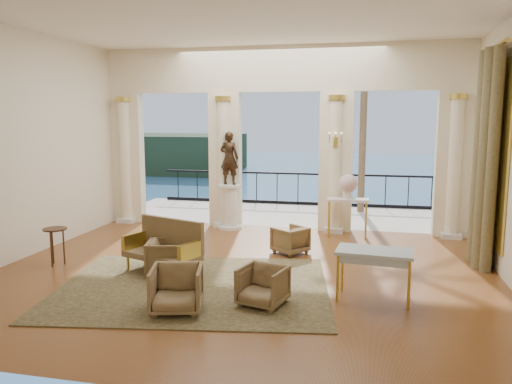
% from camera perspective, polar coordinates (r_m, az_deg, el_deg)
% --- Properties ---
extents(floor, '(9.00, 9.00, 0.00)m').
position_cam_1_polar(floor, '(9.11, -1.62, -9.27)').
color(floor, '#4D290C').
rests_on(floor, ground).
extents(room_walls, '(9.00, 9.00, 9.00)m').
position_cam_1_polar(room_walls, '(7.60, -3.79, 9.24)').
color(room_walls, white).
rests_on(room_walls, ground).
extents(arcade, '(9.00, 0.56, 4.50)m').
position_cam_1_polar(arcade, '(12.41, 2.68, 7.58)').
color(arcade, '#F3E9C1').
rests_on(arcade, ground).
extents(terrace, '(10.00, 3.60, 0.10)m').
position_cam_1_polar(terrace, '(14.64, 3.94, -2.67)').
color(terrace, '#B2A996').
rests_on(terrace, ground).
extents(balustrade, '(9.00, 0.06, 1.03)m').
position_cam_1_polar(balustrade, '(16.12, 4.81, 0.01)').
color(balustrade, black).
rests_on(balustrade, terrace).
extents(palm_tree, '(2.00, 2.00, 4.50)m').
position_cam_1_polar(palm_tree, '(15.07, 12.33, 13.30)').
color(palm_tree, '#4C3823').
rests_on(palm_tree, terrace).
extents(headland, '(22.00, 18.00, 6.00)m').
position_cam_1_polar(headland, '(84.93, -9.75, 4.46)').
color(headland, black).
rests_on(headland, sea).
extents(sea, '(160.00, 160.00, 0.00)m').
position_cam_1_polar(sea, '(69.00, 10.67, 1.02)').
color(sea, '#2A5390').
rests_on(sea, ground).
extents(curtain, '(0.33, 1.40, 4.09)m').
position_cam_1_polar(curtain, '(10.17, 24.78, 3.44)').
color(curtain, brown).
rests_on(curtain, ground).
extents(window_frame, '(0.04, 1.60, 3.40)m').
position_cam_1_polar(window_frame, '(10.20, 25.83, 3.84)').
color(window_frame, gold).
rests_on(window_frame, room_walls).
extents(wall_sconce, '(0.30, 0.11, 0.33)m').
position_cam_1_polar(wall_sconce, '(11.95, 9.07, 5.75)').
color(wall_sconce, gold).
rests_on(wall_sconce, arcade).
extents(rug, '(4.88, 4.07, 0.02)m').
position_cam_1_polar(rug, '(8.45, -7.13, -10.67)').
color(rug, '#2C2F16').
rests_on(rug, ground).
extents(armchair_a, '(0.86, 0.83, 0.74)m').
position_cam_1_polar(armchair_a, '(7.38, -9.08, -10.66)').
color(armchair_a, '#4C3C23').
rests_on(armchair_a, ground).
extents(armchair_b, '(0.77, 0.74, 0.66)m').
position_cam_1_polar(armchair_b, '(7.53, 0.77, -10.47)').
color(armchair_b, '#4C3C23').
rests_on(armchair_b, ground).
extents(armchair_c, '(0.81, 0.82, 0.62)m').
position_cam_1_polar(armchair_c, '(10.34, 3.91, -5.33)').
color(armchair_c, '#4C3C23').
rests_on(armchair_c, ground).
extents(armchair_d, '(0.75, 0.78, 0.68)m').
position_cam_1_polar(armchair_d, '(9.14, -10.17, -7.11)').
color(armchair_d, '#4C3C23').
rests_on(armchair_d, ground).
extents(settee, '(1.57, 1.08, 0.96)m').
position_cam_1_polar(settee, '(9.21, -10.29, -6.12)').
color(settee, '#4C3C23').
rests_on(settee, ground).
extents(game_table, '(1.19, 0.72, 0.78)m').
position_cam_1_polar(game_table, '(7.87, 13.41, -7.03)').
color(game_table, silver).
rests_on(game_table, ground).
extents(pedestal, '(0.62, 0.62, 1.13)m').
position_cam_1_polar(pedestal, '(12.56, -3.04, -1.77)').
color(pedestal, silver).
rests_on(pedestal, ground).
extents(statue, '(0.51, 0.36, 1.31)m').
position_cam_1_polar(statue, '(12.40, -3.08, 3.89)').
color(statue, '#302115').
rests_on(statue, pedestal).
extents(console_table, '(0.98, 0.43, 0.91)m').
position_cam_1_polar(console_table, '(11.81, 10.43, -1.50)').
color(console_table, silver).
rests_on(console_table, ground).
extents(urn, '(0.43, 0.43, 0.57)m').
position_cam_1_polar(urn, '(11.74, 10.50, 0.82)').
color(urn, white).
rests_on(urn, console_table).
extents(side_table, '(0.44, 0.44, 0.72)m').
position_cam_1_polar(side_table, '(10.16, -21.98, -4.42)').
color(side_table, black).
rests_on(side_table, ground).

